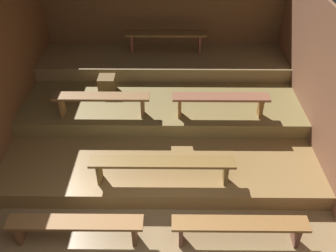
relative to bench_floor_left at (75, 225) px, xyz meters
name	(u,v)px	position (x,y,z in m)	size (l,w,h in m)	color
ground	(161,152)	(1.03, 1.80, -0.35)	(5.67, 5.99, 0.08)	olive
wall_back	(164,25)	(1.03, 4.43, 0.86)	(5.67, 0.06, 2.33)	brown
wall_right	(324,92)	(3.50, 1.80, 0.86)	(0.06, 5.99, 2.33)	brown
platform_lower	(162,121)	(1.03, 2.45, -0.18)	(4.87, 3.88, 0.26)	olive
platform_middle	(163,90)	(1.03, 3.10, 0.09)	(4.87, 2.60, 0.26)	brown
platform_upper	(163,61)	(1.03, 3.80, 0.35)	(4.87, 1.20, 0.26)	olive
bench_floor_left	(75,225)	(0.00, 0.00, 0.00)	(1.71, 0.24, 0.38)	brown
bench_floor_right	(240,226)	(2.06, 0.00, 0.00)	(1.71, 0.24, 0.38)	brown
bench_lower_center	(162,165)	(1.08, 0.83, 0.27)	(2.03, 0.24, 0.38)	brown
bench_middle_left	(101,99)	(0.06, 2.09, 0.52)	(1.58, 0.24, 0.38)	brown
bench_middle_right	(221,100)	(2.01, 2.09, 0.52)	(1.58, 0.24, 0.38)	brown
bench_upper_center	(166,37)	(1.09, 4.02, 0.79)	(1.61, 0.24, 0.38)	brown
wooden_crate_middle	(107,84)	(0.03, 2.85, 0.37)	(0.30, 0.30, 0.30)	brown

